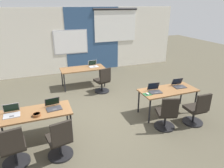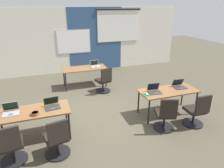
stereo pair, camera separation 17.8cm
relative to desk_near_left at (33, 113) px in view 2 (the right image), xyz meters
The scene contains 18 objects.
ground_plane 1.96m from the desk_near_left, 18.92° to the left, with size 24.00×24.00×0.00m.
back_wall_assembly 5.17m from the desk_near_left, 69.54° to the left, with size 10.00×0.27×2.80m.
desk_near_left is the anchor object (origin of this frame).
desk_near_right 3.50m from the desk_near_left, ahead, with size 1.60×0.70×0.72m.
desk_far_center 3.30m from the desk_near_left, 57.99° to the left, with size 1.60×0.70×0.72m.
laptop_near_right_inner 3.07m from the desk_near_left, ahead, with size 0.36×0.33×0.23m.
mousepad_near_right_inner 2.80m from the desk_near_left, ahead, with size 0.22×0.19×0.00m.
mouse_near_right_inner 2.81m from the desk_near_left, ahead, with size 0.07×0.10×0.03m.
chair_near_right_inner 3.10m from the desk_near_left, 12.74° to the right, with size 0.55×0.61×0.92m.
laptop_near_left_inner 0.44m from the desk_near_left, ahead, with size 0.36×0.35×0.22m.
chair_near_left_inner 0.94m from the desk_near_left, 61.21° to the right, with size 0.52×0.57×0.92m.
laptop_near_right_end 3.92m from the desk_near_left, ahead, with size 0.36×0.34×0.22m.
chair_near_right_end 3.93m from the desk_near_left, 11.41° to the right, with size 0.52×0.55×0.92m.
laptop_near_left_end 0.46m from the desk_near_left, behind, with size 0.34×0.31×0.23m.
chair_near_left_end 0.87m from the desk_near_left, 120.54° to the right, with size 0.52×0.56×0.92m.
laptop_far_right 3.59m from the desk_near_left, 52.84° to the left, with size 0.35×0.32×0.23m.
chair_far_right 3.05m from the desk_near_left, 41.77° to the left, with size 0.53×0.59×0.92m.
snack_bowl 0.22m from the desk_near_left, 73.72° to the right, with size 0.18×0.18×0.06m.
Camera 2 is at (-1.37, -4.91, 2.94)m, focal length 32.51 mm.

